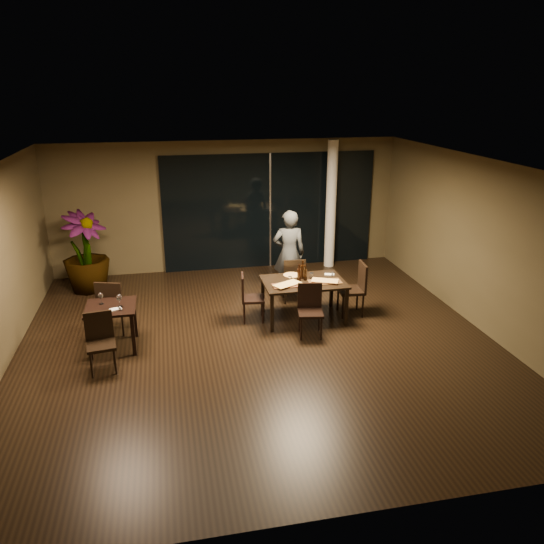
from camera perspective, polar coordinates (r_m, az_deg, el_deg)
The scene contains 32 objects.
ground at distance 9.17m, azimuth -1.46°, elevation -7.53°, with size 8.00×8.00×0.00m, color black.
wall_back at distance 12.46m, azimuth -4.86°, elevation 7.11°, with size 8.00×0.10×3.00m, color #473D26.
wall_front at distance 5.01m, azimuth 6.86°, elevation -12.92°, with size 8.00×0.10×3.00m, color #473D26.
wall_right at distance 10.08m, azimuth 21.76°, elevation 2.75°, with size 0.10×8.00×3.00m, color #473D26.
ceiling at distance 8.24m, azimuth -1.65°, elevation 11.49°, with size 8.00×8.00×0.04m, color silver.
window_panel at distance 12.56m, azimuth -0.23°, elevation 6.57°, with size 5.00×0.06×2.70m, color black.
column at distance 12.59m, azimuth 6.36°, elevation 7.18°, with size 0.24×0.24×3.00m, color white.
main_table at distance 9.81m, azimuth 3.43°, elevation -1.38°, with size 1.50×1.00×0.75m.
side_table at distance 9.12m, azimuth -16.90°, elevation -4.27°, with size 0.80×0.80×0.75m.
chair_main_far at distance 10.59m, azimuth 2.36°, elevation -0.63°, with size 0.48×0.48×0.94m.
chair_main_near at distance 9.27m, azimuth 4.12°, elevation -3.77°, with size 0.49×0.49×0.92m.
chair_main_left at distance 9.79m, azimuth -2.53°, elevation -2.50°, with size 0.46×0.46×0.90m.
chair_main_right at distance 10.16m, azimuth 9.00°, elevation -1.49°, with size 0.50×0.50×1.02m.
chair_side_far at distance 9.65m, azimuth -16.78°, elevation -3.33°, with size 0.58×0.58×1.01m.
chair_side_near at distance 8.57m, azimuth -17.99°, elevation -6.82°, with size 0.48×0.48×0.91m.
diner at distance 10.86m, azimuth 1.84°, elevation 2.02°, with size 0.61×0.41×1.80m, color #313436.
potted_plant at distance 11.77m, azimuth -19.45°, elevation 2.03°, with size 0.93×0.93×1.71m, color #1E4918.
pizza_board_left at distance 9.54m, azimuth 1.66°, elevation -1.44°, with size 0.54×0.27×0.01m, color #4E2919.
pizza_board_right at distance 9.75m, azimuth 5.71°, elevation -1.06°, with size 0.60×0.30×0.01m, color #4D3118.
oblong_pizza_left at distance 9.53m, azimuth 1.66°, elevation -1.35°, with size 0.49×0.23×0.02m, color maroon, non-canonical shape.
oblong_pizza_right at distance 9.75m, azimuth 5.71°, elevation -0.97°, with size 0.46×0.21×0.02m, color maroon, non-canonical shape.
round_pizza at distance 10.04m, azimuth 2.15°, elevation -0.35°, with size 0.31×0.31×0.01m, color #B02C13.
bottle_a at distance 9.74m, azimuth 2.93°, elevation -0.07°, with size 0.07×0.07×0.32m, color black, non-canonical shape.
bottle_b at distance 9.78m, azimuth 3.61°, elevation -0.08°, with size 0.06×0.06×0.28m, color black, non-canonical shape.
bottle_c at distance 9.85m, azimuth 3.32°, elevation 0.27°, with size 0.08×0.08×0.35m, color black, non-canonical shape.
tumbler_left at distance 9.77m, azimuth 1.93°, elevation -0.71°, with size 0.07×0.07×0.08m, color white.
tumbler_right at distance 9.93m, azimuth 4.27°, elevation -0.37°, with size 0.08×0.08×0.10m, color white.
napkin_near at distance 9.80m, azimuth 6.58°, elevation -1.00°, with size 0.18×0.10×0.01m, color white.
napkin_far at distance 10.14m, azimuth 6.19°, elevation -0.26°, with size 0.18×0.10×0.01m, color silver.
wine_glass_a at distance 9.17m, azimuth -17.92°, elevation -2.75°, with size 0.08×0.08×0.19m, color white, non-canonical shape.
wine_glass_b at distance 8.98m, azimuth -16.09°, elevation -3.00°, with size 0.09×0.09×0.20m, color white, non-canonical shape.
side_napkin at distance 8.92m, azimuth -16.47°, elevation -3.84°, with size 0.18×0.11×0.01m, color white.
Camera 1 is at (-1.42, -8.04, 4.18)m, focal length 35.00 mm.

